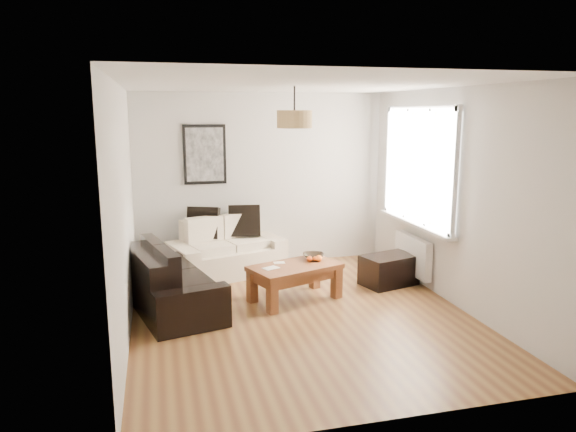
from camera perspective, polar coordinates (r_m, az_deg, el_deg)
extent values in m
plane|color=brown|center=(6.28, 1.36, -10.49)|extent=(4.50, 4.50, 0.00)
cube|color=white|center=(7.51, 13.24, -4.08)|extent=(0.10, 0.90, 0.52)
cylinder|color=tan|center=(6.13, 0.70, 10.36)|extent=(0.40, 0.40, 0.20)
cube|color=black|center=(7.36, 10.77, -5.72)|extent=(0.81, 0.63, 0.41)
cube|color=black|center=(7.78, -9.08, -0.74)|extent=(0.48, 0.30, 0.46)
cube|color=black|center=(7.85, -4.72, -0.52)|extent=(0.48, 0.20, 0.46)
imported|color=black|center=(6.87, 2.75, -4.32)|extent=(0.33, 0.33, 0.07)
sphere|color=#DF5412|center=(6.72, 2.94, -4.60)|extent=(0.07, 0.07, 0.06)
sphere|color=orange|center=(6.74, 3.33, -4.56)|extent=(0.09, 0.09, 0.08)
sphere|color=#E55013|center=(6.71, 2.34, -4.62)|extent=(0.08, 0.08, 0.07)
cube|color=white|center=(6.45, -1.85, -5.61)|extent=(0.22, 0.20, 0.01)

